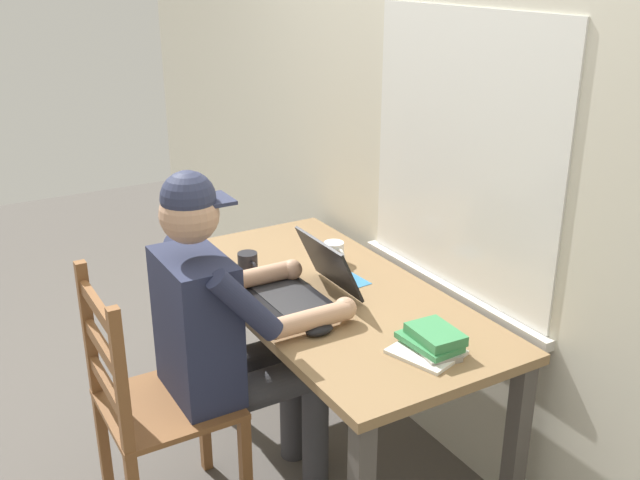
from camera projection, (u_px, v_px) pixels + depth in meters
name	position (u px, v px, depth m)	size (l,w,h in m)	color
ground_plane	(329.00, 450.00, 2.97)	(8.00, 8.00, 0.00)	#56514C
back_wall	(433.00, 123.00, 2.70)	(6.00, 0.08, 2.60)	beige
desk	(330.00, 313.00, 2.74)	(1.48, 0.72, 0.71)	olive
seated_person	(227.00, 327.00, 2.47)	(0.50, 0.60, 1.26)	#232842
wooden_chair	(152.00, 407.00, 2.42)	(0.42, 0.42, 0.96)	brown
laptop	(305.00, 285.00, 2.64)	(0.33, 0.33, 0.22)	black
computer_mouse	(319.00, 330.00, 2.39)	(0.06, 0.10, 0.03)	black
coffee_mug_white	(334.00, 252.00, 2.95)	(0.12, 0.08, 0.09)	white
coffee_mug_dark	(248.00, 265.00, 2.82)	(0.12, 0.08, 0.10)	black
book_stack_main	(432.00, 340.00, 2.29)	(0.21, 0.15, 0.07)	gray
paper_pile_near_laptop	(426.00, 352.00, 2.28)	(0.20, 0.18, 0.01)	silver
landscape_photo_print	(352.00, 281.00, 2.79)	(0.13, 0.09, 0.00)	teal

